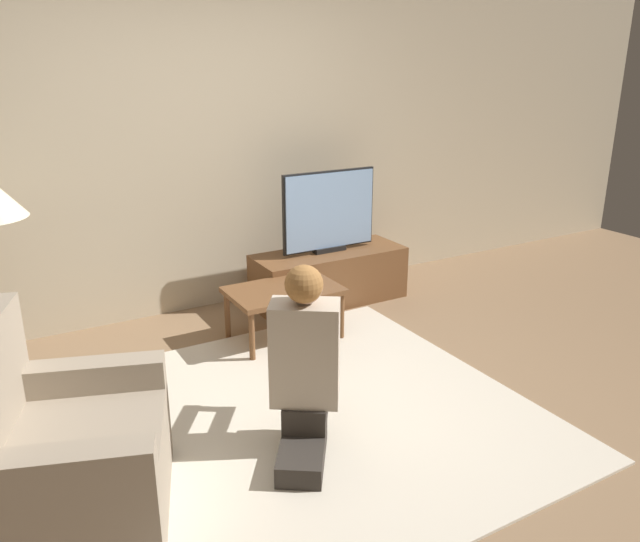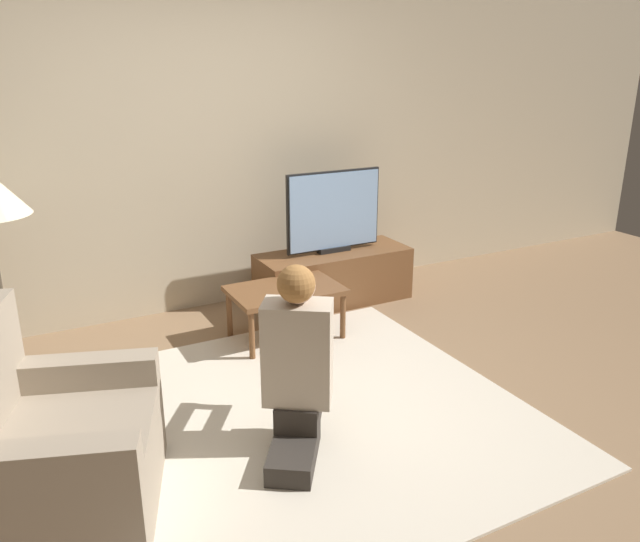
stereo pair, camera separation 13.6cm
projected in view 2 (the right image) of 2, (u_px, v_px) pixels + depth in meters
ground_plane at (311, 415)px, 3.54m from camera, size 10.00×10.00×0.00m
wall_back at (195, 145)px, 4.73m from camera, size 10.00×0.06×2.60m
rug at (311, 414)px, 3.53m from camera, size 2.32×2.38×0.02m
tv_stand at (333, 277)px, 5.13m from camera, size 1.26×0.48×0.43m
tv at (334, 211)px, 4.96m from camera, size 0.82×0.08×0.66m
coffee_table at (285, 294)px, 4.41m from camera, size 0.78×0.51×0.39m
armchair at (51, 455)px, 2.68m from camera, size 1.02×1.07×0.92m
person_kneeling at (297, 361)px, 3.09m from camera, size 0.65×0.79×0.98m
remote at (296, 290)px, 4.32m from camera, size 0.04×0.15×0.02m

